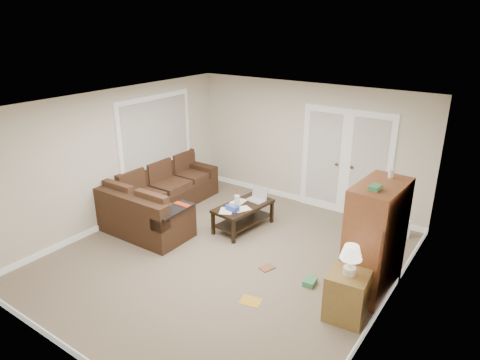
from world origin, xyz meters
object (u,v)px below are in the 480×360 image
Objects in this scene: tv_armoire at (375,238)px; side_cabinet at (347,292)px; sectional_sofa at (158,201)px; coffee_table at (244,215)px.

tv_armoire reaches higher than side_cabinet.
side_cabinet reaches higher than sectional_sofa.
side_cabinet is (-0.05, -0.78, -0.44)m from tv_armoire.
sectional_sofa is 4.24m from tv_armoire.
coffee_table is 2.67m from tv_armoire.
side_cabinet reaches higher than coffee_table.
side_cabinet is at bearing -21.05° from coffee_table.
coffee_table is 1.16× the size of side_cabinet.
sectional_sofa is 2.21× the size of coffee_table.
tv_armoire reaches higher than coffee_table.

